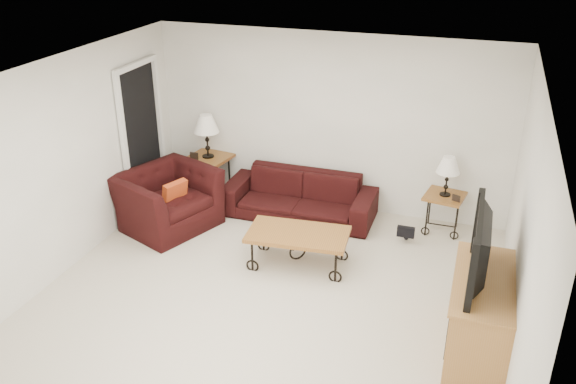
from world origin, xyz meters
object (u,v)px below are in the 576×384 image
object	(u,v)px
sofa	(299,196)
backpack	(407,225)
tv_stand	(480,314)
lamp_left	(207,136)
side_table_right	(443,213)
armchair	(167,200)
television	(489,249)
lamp_right	(447,176)
coffee_table	(298,249)
side_table_left	(209,177)

from	to	relation	value
sofa	backpack	bearing A→B (deg)	-7.78
tv_stand	lamp_left	bearing A→B (deg)	149.81
side_table_right	backpack	bearing A→B (deg)	-136.08
armchair	television	xyz separation A→B (m)	(4.08, -1.29, 0.73)
lamp_right	tv_stand	distance (m)	2.41
sofa	tv_stand	world-z (taller)	tv_stand
lamp_left	armchair	distance (m)	1.18
sofa	coffee_table	bearing A→B (deg)	-73.19
sofa	backpack	distance (m)	1.56
sofa	coffee_table	distance (m)	1.30
lamp_left	backpack	size ratio (longest dim) A/B	1.44
armchair	lamp_right	bearing A→B (deg)	-51.96
lamp_right	lamp_left	bearing A→B (deg)	180.00
coffee_table	armchair	xyz separation A→B (m)	(-1.98, 0.40, 0.17)
armchair	backpack	size ratio (longest dim) A/B	2.71
sofa	lamp_left	world-z (taller)	lamp_left
sofa	television	world-z (taller)	television
coffee_table	backpack	world-z (taller)	coffee_table
side_table_left	armchair	distance (m)	1.03
sofa	tv_stand	distance (m)	3.29
side_table_left	television	size ratio (longest dim) A/B	0.55
tv_stand	coffee_table	bearing A→B (deg)	157.45
tv_stand	backpack	xyz separation A→B (m)	(-0.97, 1.92, -0.17)
side_table_left	tv_stand	xyz separation A→B (m)	(3.97, -2.31, 0.07)
side_table_left	television	bearing A→B (deg)	-30.31
backpack	armchair	bearing A→B (deg)	-150.29
lamp_right	television	xyz separation A→B (m)	(0.54, -2.31, 0.32)
lamp_right	television	world-z (taller)	television
sofa	television	xyz separation A→B (m)	(2.49, -2.13, 0.82)
sofa	side_table_right	distance (m)	1.95
armchair	television	size ratio (longest dim) A/B	1.03
side_table_right	lamp_left	distance (m)	3.48
sofa	lamp_right	distance (m)	2.02
television	backpack	distance (m)	2.32
side_table_left	tv_stand	size ratio (longest dim) A/B	0.49
side_table_left	television	xyz separation A→B (m)	(3.95, -2.31, 0.80)
television	tv_stand	bearing A→B (deg)	90.00
side_table_left	lamp_left	size ratio (longest dim) A/B	1.00
lamp_left	tv_stand	xyz separation A→B (m)	(3.97, -2.31, -0.57)
coffee_table	armchair	bearing A→B (deg)	168.50
side_table_right	tv_stand	size ratio (longest dim) A/B	0.41
side_table_left	lamp_left	xyz separation A→B (m)	(0.00, 0.00, 0.64)
tv_stand	television	bearing A→B (deg)	180.00
side_table_left	backpack	distance (m)	3.03
lamp_right	coffee_table	world-z (taller)	lamp_right
side_table_left	tv_stand	distance (m)	4.59
lamp_right	coffee_table	distance (m)	2.20
coffee_table	television	bearing A→B (deg)	-22.74
armchair	backpack	xyz separation A→B (m)	(3.14, 0.63, -0.17)
sofa	television	size ratio (longest dim) A/B	1.79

